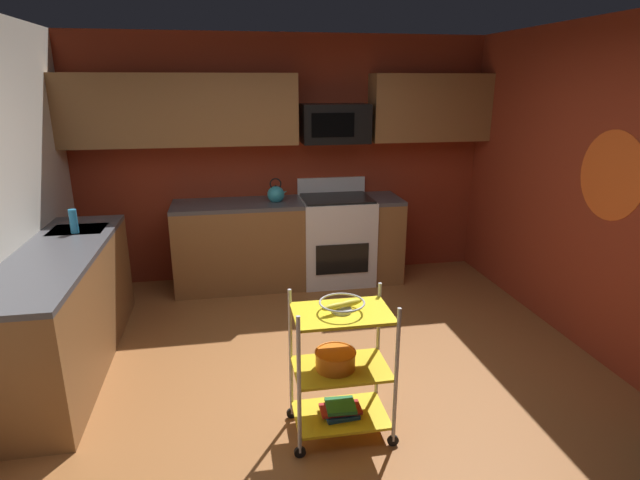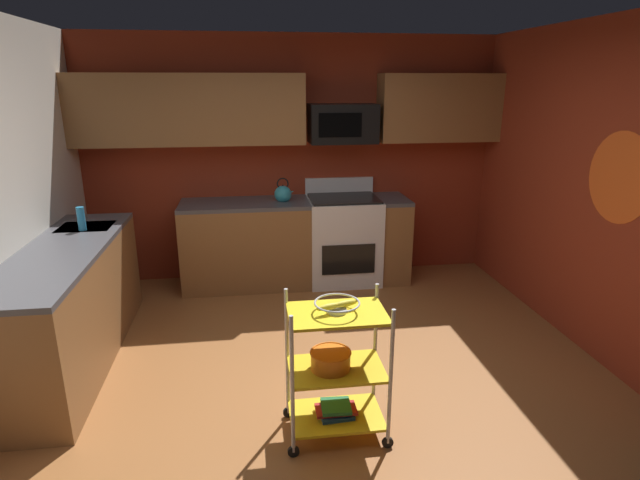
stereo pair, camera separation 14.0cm
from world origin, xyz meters
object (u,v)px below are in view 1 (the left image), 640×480
object	(u,v)px
rolling_cart	(341,368)
book_stack	(341,409)
microwave	(335,124)
oven_range	(336,238)
kettle	(276,194)
dish_soap_bottle	(74,221)
mixing_bowl_large	(335,359)
fruit_bowl	(342,304)

from	to	relation	value
rolling_cart	book_stack	size ratio (longest dim) A/B	3.58
microwave	rolling_cart	xyz separation A→B (m)	(-0.51, -2.67, -1.25)
oven_range	book_stack	distance (m)	2.63
microwave	kettle	size ratio (longest dim) A/B	2.65
book_stack	dish_soap_bottle	xyz separation A→B (m)	(-1.89, 1.69, 0.86)
oven_range	dish_soap_bottle	world-z (taller)	dish_soap_bottle
mixing_bowl_large	dish_soap_bottle	world-z (taller)	dish_soap_bottle
microwave	fruit_bowl	distance (m)	2.84
fruit_bowl	oven_range	bearing A→B (deg)	78.73
microwave	mixing_bowl_large	distance (m)	2.97
book_stack	rolling_cart	bearing A→B (deg)	0.00
mixing_bowl_large	microwave	bearing A→B (deg)	78.41
microwave	book_stack	bearing A→B (deg)	-100.83
oven_range	dish_soap_bottle	xyz separation A→B (m)	(-2.40, -0.87, 0.54)
oven_range	kettle	world-z (taller)	kettle
dish_soap_bottle	mixing_bowl_large	bearing A→B (deg)	-42.39
fruit_bowl	dish_soap_bottle	xyz separation A→B (m)	(-1.89, 1.69, 0.14)
fruit_bowl	dish_soap_bottle	bearing A→B (deg)	138.17
rolling_cart	book_stack	bearing A→B (deg)	0.00
rolling_cart	dish_soap_bottle	distance (m)	2.60
microwave	rolling_cart	distance (m)	2.99
oven_range	microwave	bearing A→B (deg)	90.26
rolling_cart	book_stack	distance (m)	0.29
kettle	oven_range	bearing A→B (deg)	0.34
kettle	rolling_cart	bearing A→B (deg)	-87.00
mixing_bowl_large	dish_soap_bottle	xyz separation A→B (m)	(-1.85, 1.69, 0.50)
fruit_bowl	mixing_bowl_large	size ratio (longest dim) A/B	1.08
oven_range	rolling_cart	world-z (taller)	oven_range
fruit_bowl	mixing_bowl_large	bearing A→B (deg)	-180.00
book_stack	dish_soap_bottle	bearing A→B (deg)	138.17
oven_range	microwave	xyz separation A→B (m)	(-0.00, 0.10, 1.22)
fruit_bowl	book_stack	bearing A→B (deg)	-89.22
rolling_cart	dish_soap_bottle	xyz separation A→B (m)	(-1.89, 1.69, 0.57)
book_stack	kettle	bearing A→B (deg)	93.00
dish_soap_bottle	fruit_bowl	bearing A→B (deg)	-41.83
mixing_bowl_large	dish_soap_bottle	bearing A→B (deg)	137.61
microwave	rolling_cart	world-z (taller)	microwave
fruit_bowl	kettle	xyz separation A→B (m)	(-0.13, 2.56, 0.12)
book_stack	dish_soap_bottle	distance (m)	2.68
microwave	book_stack	distance (m)	3.12
rolling_cart	mixing_bowl_large	distance (m)	0.08
rolling_cart	dish_soap_bottle	size ratio (longest dim) A/B	4.57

